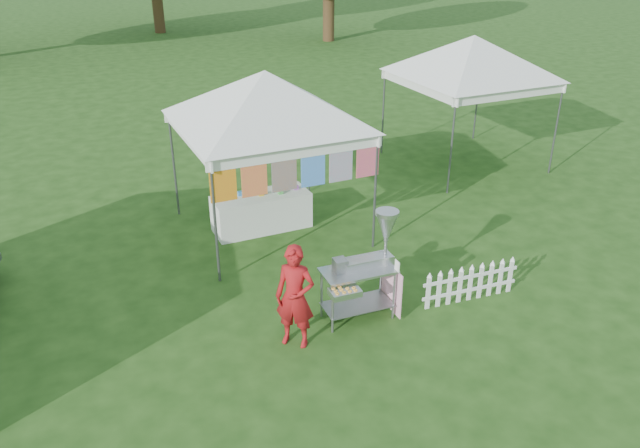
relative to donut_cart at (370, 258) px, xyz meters
name	(u,v)px	position (x,y,z in m)	size (l,w,h in m)	color
ground	(357,327)	(-0.29, -0.21, -0.96)	(120.00, 120.00, 0.00)	#1D3F12
canopy_main	(265,71)	(-0.29, 3.28, 2.03)	(4.24, 4.24, 3.45)	#59595E
canopy_right	(475,35)	(5.21, 4.79, 2.03)	(4.24, 4.24, 3.45)	#59595E
donut_cart	(370,258)	(0.00, 0.00, 0.00)	(1.21, 0.76, 1.63)	gray
vendor	(295,297)	(-1.23, -0.18, -0.21)	(0.54, 0.36, 1.49)	maroon
picket_fence	(470,284)	(1.61, -0.29, -0.67)	(1.62, 0.16, 0.56)	white
display_table	(261,212)	(-0.42, 3.41, -0.62)	(1.80, 0.70, 0.69)	white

